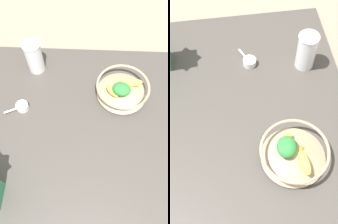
% 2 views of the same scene
% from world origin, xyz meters
% --- Properties ---
extents(ground_plane, '(6.00, 6.00, 0.00)m').
position_xyz_m(ground_plane, '(0.00, 0.00, 0.00)').
color(ground_plane, gray).
extents(countertop, '(1.15, 1.15, 0.05)m').
position_xyz_m(countertop, '(0.00, 0.00, 0.02)').
color(countertop, '#47423D').
rests_on(countertop, ground_plane).
extents(fruit_bowl, '(0.22, 0.22, 0.09)m').
position_xyz_m(fruit_bowl, '(0.33, -0.11, 0.09)').
color(fruit_bowl, tan).
rests_on(fruit_bowl, countertop).
extents(drinking_cup, '(0.08, 0.08, 0.15)m').
position_xyz_m(drinking_cup, '(0.45, 0.27, 0.13)').
color(drinking_cup, white).
rests_on(drinking_cup, countertop).
extents(measuring_scoop, '(0.06, 0.10, 0.03)m').
position_xyz_m(measuring_scoop, '(0.24, 0.30, 0.06)').
color(measuring_scoop, white).
rests_on(measuring_scoop, countertop).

